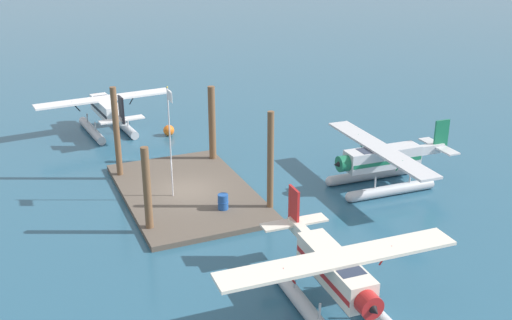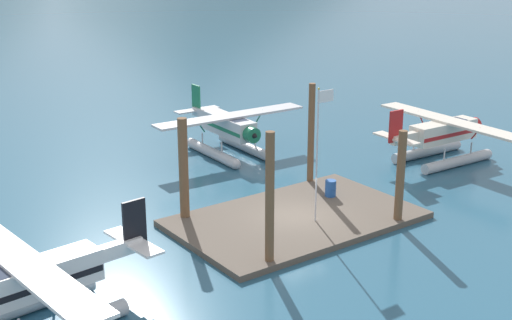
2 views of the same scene
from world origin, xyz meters
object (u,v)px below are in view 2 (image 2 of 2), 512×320
(flagpole, at_px, (319,140))
(fuel_drum, at_px, (331,188))
(seaplane_cream_stbd_fwd, at_px, (443,137))
(seaplane_white_port_aft, at_px, (35,288))
(mooring_buoy, at_px, (67,257))
(seaplane_silver_bow_right, at_px, (229,131))

(flagpole, bearing_deg, fuel_drum, 37.28)
(seaplane_cream_stbd_fwd, bearing_deg, seaplane_white_port_aft, -170.99)
(fuel_drum, height_order, mooring_buoy, fuel_drum)
(flagpole, distance_m, mooring_buoy, 12.50)
(flagpole, relative_size, seaplane_cream_stbd_fwd, 0.63)
(seaplane_silver_bow_right, distance_m, seaplane_cream_stbd_fwd, 13.46)
(fuel_drum, xyz_separation_m, seaplane_white_port_aft, (-16.94, -3.23, 0.84))
(mooring_buoy, relative_size, seaplane_cream_stbd_fwd, 0.08)
(flagpole, bearing_deg, seaplane_silver_bow_right, 75.85)
(mooring_buoy, xyz_separation_m, seaplane_cream_stbd_fwd, (24.54, 0.23, 1.16))
(flagpole, bearing_deg, mooring_buoy, 165.62)
(flagpole, relative_size, seaplane_white_port_aft, 0.63)
(mooring_buoy, distance_m, seaplane_white_port_aft, 5.06)
(seaplane_white_port_aft, bearing_deg, mooring_buoy, 56.36)
(flagpole, xyz_separation_m, seaplane_cream_stbd_fwd, (13.05, 3.17, -2.76))
(flagpole, xyz_separation_m, seaplane_white_port_aft, (-14.22, -1.15, -2.76))
(mooring_buoy, xyz_separation_m, seaplane_silver_bow_right, (14.57, 9.27, 1.16))
(fuel_drum, bearing_deg, seaplane_cream_stbd_fwd, 6.07)
(mooring_buoy, distance_m, seaplane_silver_bow_right, 17.31)
(mooring_buoy, distance_m, seaplane_cream_stbd_fwd, 24.57)
(flagpole, distance_m, seaplane_cream_stbd_fwd, 13.71)
(mooring_buoy, relative_size, seaplane_white_port_aft, 0.08)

